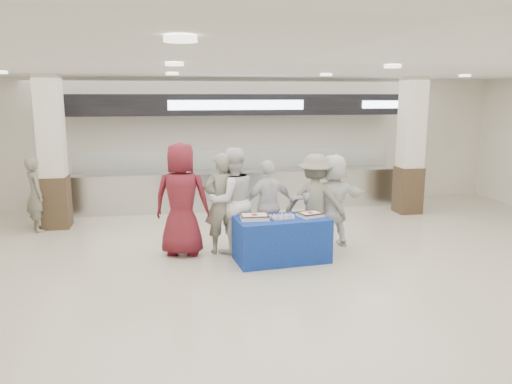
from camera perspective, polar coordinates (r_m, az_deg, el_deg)
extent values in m
plane|color=beige|center=(7.44, 3.33, -10.95)|extent=(14.00, 14.00, 0.00)
cube|color=silver|center=(12.43, -2.34, 0.22)|extent=(8.00, 0.80, 0.90)
cube|color=silver|center=(12.35, -2.36, 2.36)|extent=(8.00, 0.85, 0.04)
cube|color=white|center=(12.01, -2.18, 3.71)|extent=(7.60, 0.02, 0.50)
cube|color=black|center=(12.21, -2.42, 9.94)|extent=(8.40, 0.70, 0.50)
cube|color=white|center=(11.86, -2.19, 9.91)|extent=(3.20, 0.03, 0.22)
cube|color=white|center=(12.93, 14.99, 9.64)|extent=(1.40, 0.03, 0.18)
cube|color=#3B2A1A|center=(11.39, -21.87, -1.07)|extent=(0.55, 0.55, 1.10)
cube|color=silver|center=(11.18, -22.46, 6.97)|extent=(0.50, 0.50, 2.10)
cube|color=#3B2A1A|center=(12.46, 16.98, 0.24)|extent=(0.55, 0.55, 1.10)
cube|color=silver|center=(12.28, 17.40, 7.59)|extent=(0.50, 0.50, 2.10)
cube|color=navy|center=(8.49, 2.95, -5.44)|extent=(1.62, 0.94, 0.75)
cube|color=white|center=(8.29, -0.18, -2.89)|extent=(0.47, 0.38, 0.07)
cube|color=#4E2B16|center=(8.28, -0.18, -2.56)|extent=(0.47, 0.38, 0.02)
cylinder|color=#AA1822|center=(8.29, -0.18, -2.61)|extent=(0.11, 0.11, 0.01)
cube|color=white|center=(8.54, 6.22, -2.59)|extent=(0.46, 0.41, 0.06)
cube|color=#4E2B16|center=(8.53, 6.23, -2.31)|extent=(0.46, 0.41, 0.02)
cylinder|color=#AA1822|center=(8.53, 6.23, -2.36)|extent=(0.11, 0.11, 0.01)
cube|color=#BCBCC1|center=(8.37, 2.97, -2.98)|extent=(0.40, 0.33, 0.01)
imported|color=maroon|center=(8.76, -8.49, -0.84)|extent=(1.10, 0.85, 1.99)
imported|color=slate|center=(8.83, -3.90, -1.30)|extent=(0.70, 0.50, 1.80)
imported|color=white|center=(8.84, -2.74, -0.99)|extent=(1.08, 0.94, 1.89)
imported|color=white|center=(8.97, 1.47, -1.57)|extent=(1.03, 0.61, 1.65)
imported|color=slate|center=(9.16, 6.76, -1.08)|extent=(1.28, 1.02, 1.74)
imported|color=white|center=(9.30, 8.77, -0.97)|extent=(1.69, 0.92, 1.73)
imported|color=slate|center=(11.20, -23.88, -0.25)|extent=(0.58, 0.67, 1.55)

